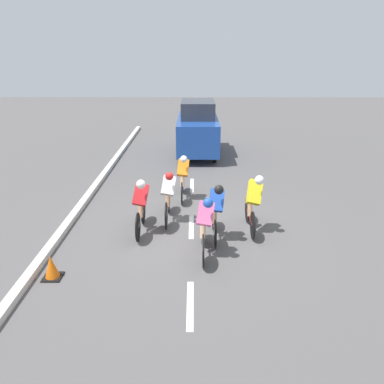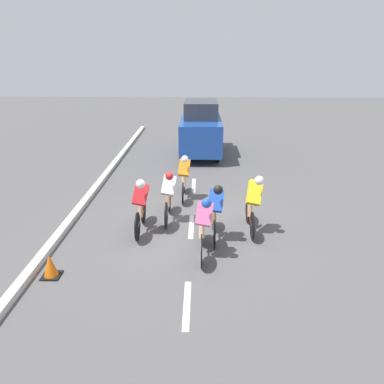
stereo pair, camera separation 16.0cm
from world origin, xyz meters
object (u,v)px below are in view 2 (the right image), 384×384
object	(u,v)px
cyclist_orange	(184,176)
traffic_cone	(50,266)
cyclist_yellow	(253,201)
cyclist_red	(141,204)
support_car	(201,129)
cyclist_pink	(203,225)
cyclist_white	(168,195)
cyclist_blue	(215,210)

from	to	relation	value
cyclist_orange	traffic_cone	world-z (taller)	cyclist_orange
cyclist_yellow	cyclist_red	distance (m)	2.74
cyclist_red	cyclist_orange	world-z (taller)	cyclist_red
support_car	cyclist_pink	bearing A→B (deg)	90.40
cyclist_orange	traffic_cone	xyz separation A→B (m)	(2.48, 4.33, -0.50)
cyclist_red	cyclist_orange	size ratio (longest dim) A/B	1.01
cyclist_white	traffic_cone	distance (m)	3.48
cyclist_orange	support_car	world-z (taller)	support_car
support_car	cyclist_orange	bearing A→B (deg)	84.70
cyclist_red	traffic_cone	xyz separation A→B (m)	(1.52, 2.00, -0.53)
cyclist_pink	cyclist_red	world-z (taller)	cyclist_red
cyclist_blue	cyclist_red	size ratio (longest dim) A/B	0.98
cyclist_orange	support_car	xyz separation A→B (m)	(-0.50, -5.37, 0.40)
cyclist_yellow	support_car	xyz separation A→B (m)	(1.29, -7.57, 0.33)
cyclist_blue	traffic_cone	world-z (taller)	cyclist_blue
cyclist_white	cyclist_blue	xyz separation A→B (m)	(-1.18, 1.02, 0.02)
support_car	traffic_cone	world-z (taller)	support_car
support_car	traffic_cone	distance (m)	10.18
cyclist_blue	cyclist_yellow	bearing A→B (deg)	-154.53
support_car	cyclist_yellow	bearing A→B (deg)	99.65
cyclist_red	support_car	distance (m)	7.84
cyclist_white	cyclist_blue	size ratio (longest dim) A/B	1.05
cyclist_pink	support_car	world-z (taller)	support_car
cyclist_yellow	cyclist_blue	bearing A→B (deg)	25.47
cyclist_orange	support_car	size ratio (longest dim) A/B	0.41
cyclist_white	cyclist_orange	size ratio (longest dim) A/B	1.04
cyclist_blue	cyclist_orange	distance (m)	2.78
cyclist_yellow	cyclist_pink	size ratio (longest dim) A/B	0.95
cyclist_pink	cyclist_red	bearing A→B (deg)	-36.03
cyclist_pink	cyclist_orange	xyz separation A→B (m)	(0.56, -3.43, -0.01)
cyclist_white	support_car	distance (m)	7.06
cyclist_white	traffic_cone	bearing A→B (deg)	51.46
cyclist_blue	cyclist_pink	distance (m)	0.83
cyclist_yellow	cyclist_white	world-z (taller)	cyclist_yellow
cyclist_pink	cyclist_blue	bearing A→B (deg)	-110.35
cyclist_red	cyclist_white	bearing A→B (deg)	-131.84
cyclist_orange	cyclist_pink	bearing A→B (deg)	99.26
cyclist_yellow	cyclist_orange	size ratio (longest dim) A/B	0.99
cyclist_yellow	cyclist_orange	xyz separation A→B (m)	(1.78, -2.21, -0.07)
cyclist_yellow	traffic_cone	bearing A→B (deg)	26.44
cyclist_pink	traffic_cone	world-z (taller)	cyclist_pink
cyclist_yellow	traffic_cone	world-z (taller)	cyclist_yellow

